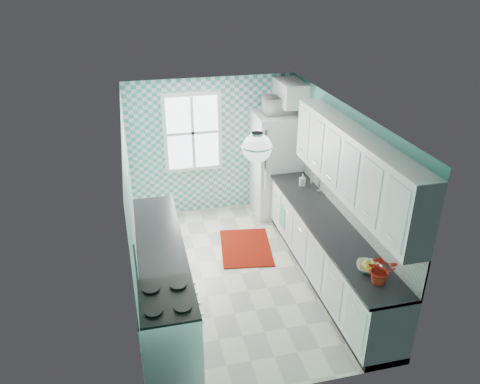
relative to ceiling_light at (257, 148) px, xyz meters
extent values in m
cube|color=beige|center=(0.00, 0.80, -2.33)|extent=(3.00, 4.40, 0.02)
cube|color=white|center=(0.00, 0.80, 0.19)|extent=(3.00, 4.40, 0.02)
cube|color=#52A897|center=(0.00, 3.01, -1.07)|extent=(3.00, 0.02, 2.50)
cube|color=#52A897|center=(0.00, -1.41, -1.07)|extent=(3.00, 0.02, 2.50)
cube|color=#52A897|center=(-1.51, 0.80, -1.07)|extent=(0.02, 4.40, 2.50)
cube|color=#52A897|center=(1.51, 0.80, -1.07)|extent=(0.02, 4.40, 2.50)
cube|color=teal|center=(0.00, 2.99, -1.07)|extent=(3.00, 0.01, 2.50)
cube|color=white|center=(-0.35, 2.96, -0.77)|extent=(1.04, 0.05, 1.44)
cube|color=white|center=(-0.35, 2.95, -0.77)|extent=(0.90, 0.02, 1.30)
cube|color=white|center=(1.49, 0.40, -1.13)|extent=(0.02, 3.60, 0.51)
cube|color=white|center=(-1.49, 0.73, -1.13)|extent=(0.02, 2.15, 0.51)
cube|color=white|center=(1.33, 0.20, -0.42)|extent=(0.33, 3.20, 0.90)
cube|color=white|center=(1.30, 2.63, -0.07)|extent=(0.40, 0.74, 0.40)
cylinder|color=silver|center=(0.00, 0.00, 0.16)|extent=(0.14, 0.14, 0.04)
cylinder|color=silver|center=(0.00, 0.00, 0.09)|extent=(0.02, 0.02, 0.12)
sphere|color=white|center=(0.00, 0.00, 0.00)|extent=(0.34, 0.34, 0.34)
cube|color=white|center=(1.20, 0.40, -1.87)|extent=(0.60, 3.60, 0.90)
cube|color=black|center=(1.19, 0.40, -1.40)|extent=(0.63, 3.60, 0.04)
cube|color=white|center=(-1.20, 0.73, -1.87)|extent=(0.60, 2.15, 0.90)
cube|color=black|center=(-1.19, 0.73, -1.40)|extent=(0.63, 2.15, 0.04)
cube|color=silver|center=(1.11, 2.61, -1.37)|extent=(0.83, 0.78, 1.90)
cube|color=silver|center=(1.11, 2.22, -0.94)|extent=(0.81, 0.01, 0.02)
cube|color=silver|center=(0.77, 2.20, -0.71)|extent=(0.03, 0.03, 0.30)
cube|color=silver|center=(0.77, 2.20, -1.37)|extent=(0.03, 0.03, 0.54)
cube|color=silver|center=(-1.20, -0.79, -1.83)|extent=(0.64, 0.81, 0.96)
cube|color=black|center=(-1.20, -0.79, -1.34)|extent=(0.64, 0.81, 0.03)
cube|color=black|center=(-0.88, -0.79, -1.77)|extent=(0.01, 0.53, 0.32)
cube|color=silver|center=(1.20, 1.33, -1.40)|extent=(0.57, 0.48, 0.12)
cylinder|color=silver|center=(1.41, 1.33, -1.20)|extent=(0.02, 0.02, 0.30)
torus|color=silver|center=(1.33, 1.33, -1.01)|extent=(0.16, 0.02, 0.16)
cube|color=maroon|center=(0.25, 1.47, -2.32)|extent=(0.96, 1.25, 0.02)
cube|color=#65AC9C|center=(0.89, 1.54, -1.84)|extent=(0.08, 0.26, 0.39)
imported|color=white|center=(1.20, -0.75, -1.35)|extent=(0.40, 0.40, 0.07)
imported|color=#A81828|center=(1.20, -1.00, -1.20)|extent=(0.40, 0.38, 0.36)
imported|color=#91ADC5|center=(1.25, 1.67, -1.28)|extent=(0.11, 0.11, 0.20)
imported|color=white|center=(1.11, 2.61, -0.28)|extent=(0.53, 0.36, 0.29)
camera|label=1|loc=(-1.37, -4.86, 1.89)|focal=35.00mm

